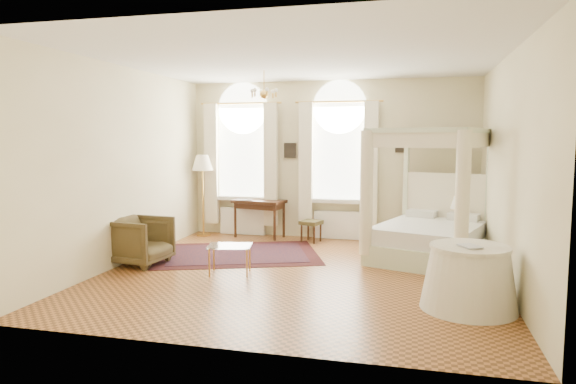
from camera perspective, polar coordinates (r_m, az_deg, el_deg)
name	(u,v)px	position (r m, az deg, el deg)	size (l,w,h in m)	color
ground	(298,273)	(8.13, 1.16, -9.04)	(6.00, 6.00, 0.00)	#A66430
room_walls	(299,147)	(7.85, 1.19, 5.05)	(6.00, 6.00, 6.00)	#FFF2C2
window_left	(242,167)	(11.15, -5.14, 2.78)	(1.62, 0.27, 3.29)	white
window_right	(338,168)	(10.66, 5.61, 2.63)	(1.62, 0.27, 3.29)	white
chandelier	(264,93)	(9.27, -2.68, 10.93)	(0.51, 0.45, 0.50)	gold
wall_pictures	(334,149)	(10.76, 5.11, 4.81)	(2.54, 0.03, 0.39)	black
canopy_bed	(429,231)	(9.22, 15.39, -4.16)	(2.26, 2.50, 2.27)	beige
nightstand	(462,235)	(10.12, 18.74, -4.56)	(0.43, 0.39, 0.62)	#371D0F
nightstand_lamp	(459,204)	(9.97, 18.42, -1.28)	(0.29, 0.29, 0.42)	gold
writing_desk	(259,205)	(10.93, -3.20, -1.48)	(1.16, 0.76, 0.80)	#371D0F
laptop	(245,199)	(10.90, -4.83, -0.83)	(0.33, 0.22, 0.03)	black
stool	(311,224)	(10.46, 2.59, -3.59)	(0.48, 0.48, 0.44)	#433D1D
armchair	(140,241)	(8.95, -16.12, -5.24)	(0.85, 0.88, 0.80)	#46381E
coffee_table	(230,248)	(8.07, -6.48, -6.20)	(0.74, 0.59, 0.45)	silver
floor_lamp	(202,167)	(11.18, -9.49, 2.77)	(0.45, 0.45, 1.75)	gold
oriental_rug	(238,254)	(9.48, -5.63, -6.85)	(3.43, 2.96, 0.01)	#3A0E0E
side_table	(469,278)	(6.80, 19.46, -8.98)	(1.17, 1.17, 0.80)	silver
book	(463,247)	(6.52, 18.84, -5.79)	(0.20, 0.27, 0.03)	black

